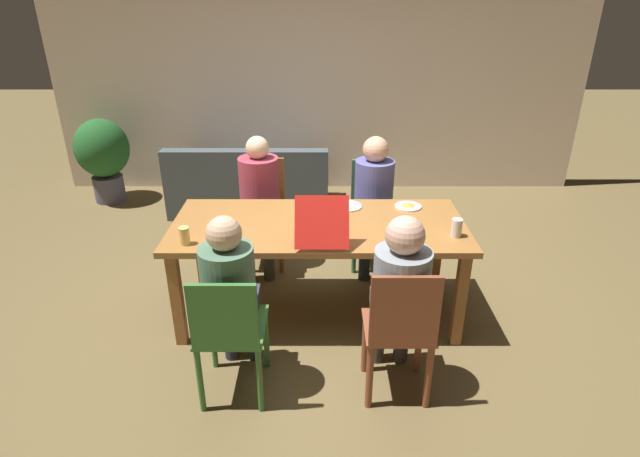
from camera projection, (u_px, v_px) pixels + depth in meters
name	position (u px, v px, depth m)	size (l,w,h in m)	color
ground_plane	(320.00, 312.00, 4.04)	(20.00, 20.00, 0.00)	brown
back_wall	(321.00, 68.00, 6.05)	(6.42, 0.12, 2.96)	beige
dining_table	(320.00, 233.00, 3.75)	(2.15, 0.94, 0.78)	#9C6631
chair_0	(231.00, 330.00, 2.98)	(0.41, 0.45, 0.90)	#36702F
person_0	(232.00, 288.00, 3.03)	(0.32, 0.51, 1.20)	#302D3E
chair_1	(263.00, 207.00, 4.65)	(0.44, 0.44, 0.96)	#955C2A
person_1	(260.00, 193.00, 4.43)	(0.35, 0.53, 1.21)	#3D3F3A
chair_2	(373.00, 209.00, 4.61)	(0.39, 0.39, 0.96)	#33693D
person_2	(376.00, 193.00, 4.41)	(0.34, 0.50, 1.21)	#2B3838
chair_3	(401.00, 331.00, 2.99)	(0.41, 0.38, 0.93)	brown
person_3	(401.00, 288.00, 3.01)	(0.33, 0.49, 1.21)	#423C3A
pizza_box_0	(323.00, 226.00, 3.55)	(0.36, 0.54, 0.33)	red
plate_0	(349.00, 206.00, 3.99)	(0.23, 0.23, 0.01)	white
plate_1	(410.00, 206.00, 3.98)	(0.21, 0.21, 0.03)	white
drinking_glass_0	(458.00, 228.00, 3.48)	(0.07, 0.07, 0.13)	silver
drinking_glass_1	(186.00, 236.00, 3.38)	(0.07, 0.07, 0.12)	#E7C767
couch	(252.00, 185.00, 5.86)	(1.78, 0.87, 0.79)	#444D53
potted_plant	(104.00, 153.00, 5.95)	(0.62, 0.62, 1.00)	#524E5E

